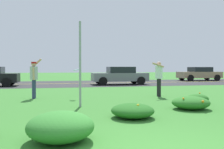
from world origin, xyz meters
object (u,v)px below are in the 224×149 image
Objects in this scene: person_thrower_red_cap_gray_shirt at (34,76)px; car_gray_center_left at (120,75)px; car_tan_leftmost at (199,74)px; person_catcher_white_shirt at (159,76)px; frisbee_pale_blue at (76,70)px; sign_post_near_path at (80,64)px.

car_gray_center_left is at bearing 53.51° from person_thrower_red_cap_gray_shirt.
car_tan_leftmost is (15.95, 12.27, -0.26)m from person_thrower_red_cap_gray_shirt.
person_catcher_white_shirt reaches higher than frisbee_pale_blue.
car_tan_leftmost reaches higher than frisbee_pale_blue.
car_tan_leftmost is at bearing 46.67° from sign_post_near_path.
frisbee_pale_blue is at bearing 88.48° from sign_post_near_path.
frisbee_pale_blue is at bearing 176.34° from person_catcher_white_shirt.
frisbee_pale_blue is 0.06× the size of car_tan_leftmost.
sign_post_near_path is 3.31m from person_thrower_red_cap_gray_shirt.
sign_post_near_path reaches higher than person_catcher_white_shirt.
person_catcher_white_shirt is 8.71m from car_gray_center_left.
car_tan_leftmost is at bearing 37.57° from person_thrower_red_cap_gray_shirt.
car_tan_leftmost is (10.23, 12.76, -0.25)m from person_catcher_white_shirt.
sign_post_near_path is 4.56m from person_catcher_white_shirt.
person_catcher_white_shirt is 0.37× the size of car_tan_leftmost.
person_thrower_red_cap_gray_shirt reaches higher than car_gray_center_left.
car_gray_center_left reaches higher than frisbee_pale_blue.
sign_post_near_path is 11.79m from car_gray_center_left.
person_thrower_red_cap_gray_shirt reaches higher than frisbee_pale_blue.
sign_post_near_path is at bearing -111.37° from car_gray_center_left.
frisbee_pale_blue is at bearing -7.66° from person_thrower_red_cap_gray_shirt.
frisbee_pale_blue is (0.07, 2.50, -0.22)m from sign_post_near_path.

